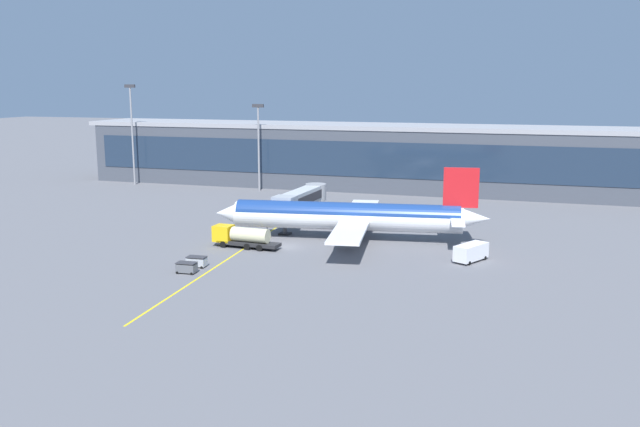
# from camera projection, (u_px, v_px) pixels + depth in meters

# --- Properties ---
(ground_plane) EXTENTS (700.00, 700.00, 0.00)m
(ground_plane) POSITION_uv_depth(u_px,v_px,m) (286.00, 247.00, 104.23)
(ground_plane) COLOR slate
(apron_lead_in_line) EXTENTS (4.29, 79.92, 0.01)m
(apron_lead_in_line) POSITION_uv_depth(u_px,v_px,m) (255.00, 241.00, 107.85)
(apron_lead_in_line) COLOR yellow
(apron_lead_in_line) RESTS_ON ground_plane
(terminal_building) EXTENTS (173.60, 18.18, 15.48)m
(terminal_building) POSITION_uv_depth(u_px,v_px,m) (427.00, 158.00, 158.24)
(terminal_building) COLOR #424751
(terminal_building) RESTS_ON ground_plane
(main_airliner) EXTENTS (44.70, 35.47, 12.16)m
(main_airliner) POSITION_uv_depth(u_px,v_px,m) (348.00, 216.00, 108.15)
(main_airliner) COLOR white
(main_airliner) RESTS_ON ground_plane
(jet_bridge) EXTENTS (4.63, 18.32, 6.61)m
(jet_bridge) POSITION_uv_depth(u_px,v_px,m) (302.00, 199.00, 119.12)
(jet_bridge) COLOR #B2B7BC
(jet_bridge) RESTS_ON ground_plane
(fuel_tanker) EXTENTS (10.94, 3.23, 3.25)m
(fuel_tanker) POSITION_uv_depth(u_px,v_px,m) (242.00, 236.00, 103.51)
(fuel_tanker) COLOR #232326
(fuel_tanker) RESTS_ON ground_plane
(lavatory_truck) EXTENTS (4.74, 6.20, 2.50)m
(lavatory_truck) POSITION_uv_depth(u_px,v_px,m) (472.00, 251.00, 95.48)
(lavatory_truck) COLOR white
(lavatory_truck) RESTS_ON ground_plane
(baggage_cart_0) EXTENTS (2.72, 1.74, 1.48)m
(baggage_cart_0) POSITION_uv_depth(u_px,v_px,m) (187.00, 267.00, 89.50)
(baggage_cart_0) COLOR #595B60
(baggage_cart_0) RESTS_ON ground_plane
(baggage_cart_1) EXTENTS (2.72, 1.74, 1.48)m
(baggage_cart_1) POSITION_uv_depth(u_px,v_px,m) (197.00, 261.00, 92.54)
(baggage_cart_1) COLOR #B2B7BC
(baggage_cart_1) RESTS_ON ground_plane
(apron_light_mast_0) EXTENTS (2.80, 0.50, 20.42)m
(apron_light_mast_0) POSITION_uv_depth(u_px,v_px,m) (259.00, 140.00, 157.36)
(apron_light_mast_0) COLOR gray
(apron_light_mast_0) RESTS_ON ground_plane
(apron_light_mast_1) EXTENTS (2.80, 0.50, 24.92)m
(apron_light_mast_1) POSITION_uv_depth(u_px,v_px,m) (132.00, 127.00, 166.90)
(apron_light_mast_1) COLOR gray
(apron_light_mast_1) RESTS_ON ground_plane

